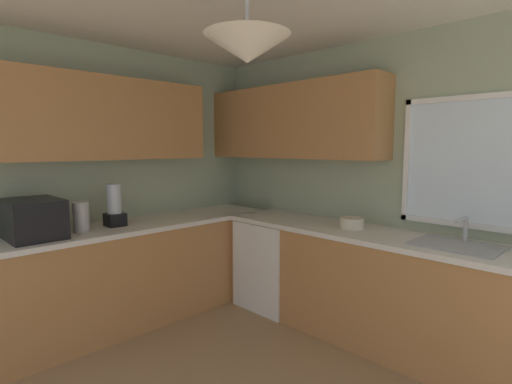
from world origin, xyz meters
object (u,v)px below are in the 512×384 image
at_px(microwave, 33,219).
at_px(bowl, 352,223).
at_px(dishwasher, 276,263).
at_px(sink_assembly, 457,244).
at_px(kettle, 81,217).
at_px(blender_appliance, 115,207).

height_order(microwave, bowl, microwave).
height_order(dishwasher, sink_assembly, sink_assembly).
bearing_deg(microwave, dishwasher, 71.30).
distance_m(microwave, sink_assembly, 3.04).
height_order(sink_assembly, bowl, sink_assembly).
bearing_deg(bowl, microwave, -126.78).
bearing_deg(kettle, sink_assembly, 35.82).
bearing_deg(microwave, kettle, 86.65).
height_order(sink_assembly, blender_appliance, blender_appliance).
relative_size(dishwasher, blender_appliance, 2.34).
bearing_deg(sink_assembly, bowl, -179.51).
bearing_deg(dishwasher, microwave, -108.70).
distance_m(microwave, blender_appliance, 0.63).
bearing_deg(bowl, blender_appliance, -137.63).
relative_size(dishwasher, sink_assembly, 1.54).
bearing_deg(microwave, sink_assembly, 40.82).
relative_size(microwave, kettle, 2.02).
relative_size(dishwasher, kettle, 3.55).
bearing_deg(kettle, blender_appliance, 93.96).
xyz_separation_m(dishwasher, microwave, (-0.66, -1.95, 0.61)).
bearing_deg(blender_appliance, kettle, -86.04).
bearing_deg(kettle, microwave, -93.35).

